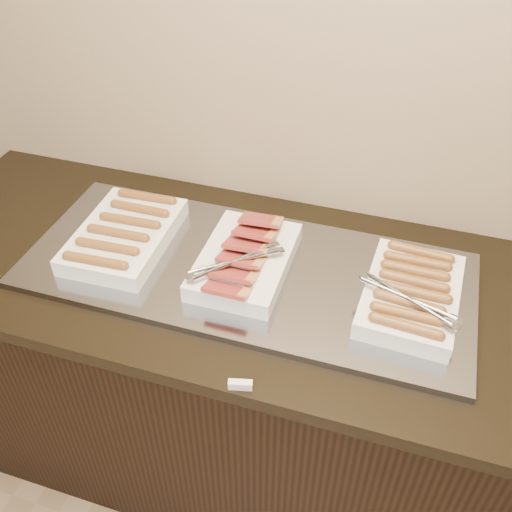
{
  "coord_description": "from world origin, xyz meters",
  "views": [
    {
      "loc": [
        0.36,
        1.05,
        1.94
      ],
      "look_at": [
        0.02,
        2.13,
        0.97
      ],
      "focal_mm": 40.0,
      "sensor_mm": 36.0,
      "label": 1
    }
  ],
  "objects_px": {
    "dish_left": "(125,235)",
    "dish_right": "(411,294)",
    "counter": "(251,377)",
    "warming_tray": "(246,271)",
    "dish_center": "(244,260)"
  },
  "relations": [
    {
      "from": "dish_right",
      "to": "dish_left",
      "type": "bearing_deg",
      "value": -177.52
    },
    {
      "from": "dish_center",
      "to": "dish_right",
      "type": "height_order",
      "value": "dish_center"
    },
    {
      "from": "warming_tray",
      "to": "dish_center",
      "type": "bearing_deg",
      "value": -105.55
    },
    {
      "from": "dish_left",
      "to": "dish_center",
      "type": "relative_size",
      "value": 1.01
    },
    {
      "from": "dish_left",
      "to": "dish_right",
      "type": "relative_size",
      "value": 1.06
    },
    {
      "from": "counter",
      "to": "warming_tray",
      "type": "xyz_separation_m",
      "value": [
        -0.01,
        0.0,
        0.46
      ]
    },
    {
      "from": "counter",
      "to": "dish_center",
      "type": "xyz_separation_m",
      "value": [
        -0.01,
        -0.0,
        0.5
      ]
    },
    {
      "from": "warming_tray",
      "to": "dish_right",
      "type": "relative_size",
      "value": 3.45
    },
    {
      "from": "counter",
      "to": "warming_tray",
      "type": "bearing_deg",
      "value": 180.0
    },
    {
      "from": "dish_left",
      "to": "dish_center",
      "type": "xyz_separation_m",
      "value": [
        0.36,
        -0.0,
        0.0
      ]
    },
    {
      "from": "warming_tray",
      "to": "dish_right",
      "type": "distance_m",
      "value": 0.44
    },
    {
      "from": "warming_tray",
      "to": "dish_right",
      "type": "xyz_separation_m",
      "value": [
        0.43,
        -0.0,
        0.04
      ]
    },
    {
      "from": "warming_tray",
      "to": "dish_center",
      "type": "xyz_separation_m",
      "value": [
        -0.0,
        -0.0,
        0.04
      ]
    },
    {
      "from": "dish_left",
      "to": "dish_right",
      "type": "bearing_deg",
      "value": -2.16
    },
    {
      "from": "dish_center",
      "to": "dish_right",
      "type": "bearing_deg",
      "value": -0.33
    }
  ]
}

